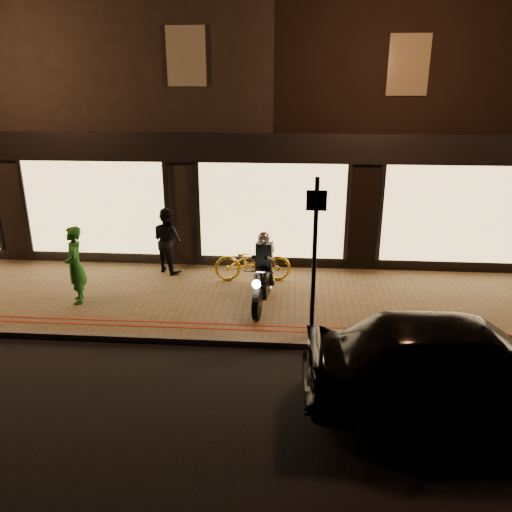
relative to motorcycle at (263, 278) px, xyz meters
The scene contains 11 objects.
ground 1.80m from the motorcycle, 87.39° to the right, with size 90.00×90.00×0.00m, color black.
sidewalk 0.77m from the motorcycle, 78.08° to the left, with size 50.00×4.00×0.12m, color #736547.
kerb_stone 1.73m from the motorcycle, 87.31° to the right, with size 50.00×0.14×0.12m, color #59544C.
red_kerb_lines 1.26m from the motorcycle, 86.08° to the right, with size 50.00×0.26×0.01m.
building_row 8.14m from the motorcycle, 89.42° to the left, with size 48.00×10.11×8.50m.
motorcycle is the anchor object (origin of this frame).
sign_post 2.02m from the motorcycle, 54.37° to the right, with size 0.35×0.08×3.00m.
bicycle_gold 1.43m from the motorcycle, 103.48° to the left, with size 0.63×1.82×0.96m, color gold.
person_green 3.99m from the motorcycle, behind, with size 0.61×0.40×1.68m, color #1D6E23.
person_dark 3.11m from the motorcycle, 143.47° to the left, with size 0.79×0.62×1.63m, color black.
parked_car 4.51m from the motorcycle, 47.10° to the right, with size 1.81×4.50×1.53m, color black.
Camera 1 is at (0.55, -8.12, 4.57)m, focal length 35.00 mm.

